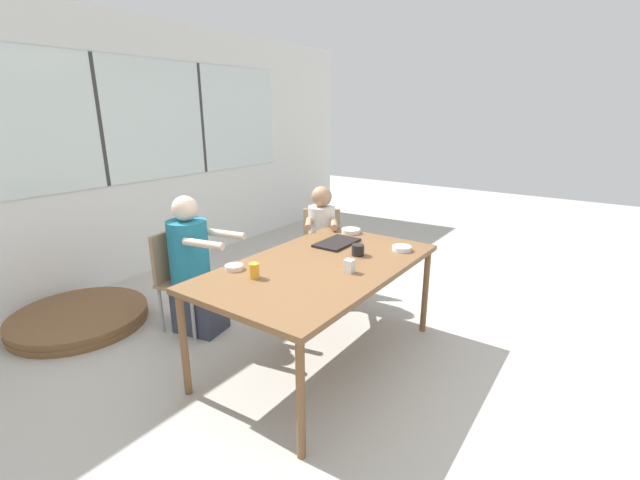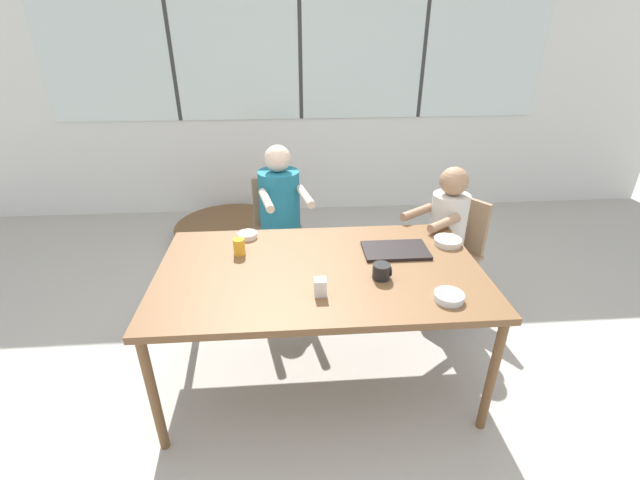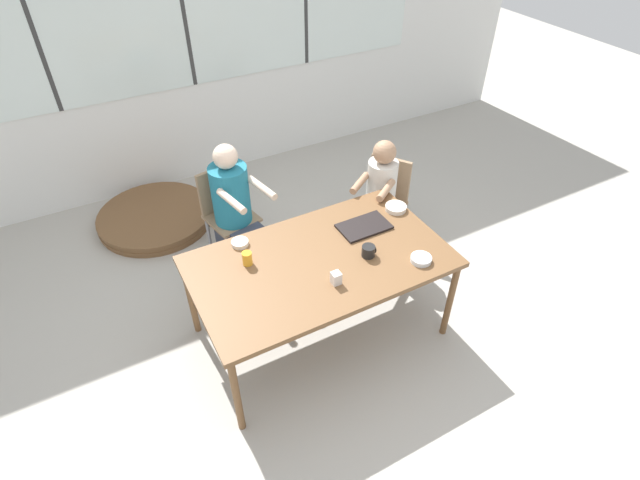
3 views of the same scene
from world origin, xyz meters
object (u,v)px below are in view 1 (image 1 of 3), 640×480
(chair_for_woman_green_shirt, at_px, (179,272))
(coffee_mug, at_px, (358,250))
(bowl_fruit, at_px, (234,267))
(person_man_blue_shirt, at_px, (321,247))
(chair_for_man_blue_shirt, at_px, (322,244))
(person_woman_green_shirt, at_px, (194,272))
(bowl_cereal, at_px, (402,248))
(juice_glass, at_px, (254,271))
(folded_table_stack, at_px, (80,318))
(milk_carton_small, at_px, (349,266))
(bowl_white_shallow, at_px, (351,231))

(chair_for_woman_green_shirt, xyz_separation_m, coffee_mug, (0.59, -1.42, 0.31))
(coffee_mug, xyz_separation_m, bowl_fruit, (-0.76, 0.55, -0.03))
(bowl_fruit, bearing_deg, person_man_blue_shirt, 9.58)
(coffee_mug, height_order, bowl_fruit, coffee_mug)
(chair_for_man_blue_shirt, distance_m, person_man_blue_shirt, 0.16)
(person_woman_green_shirt, bearing_deg, bowl_cereal, 108.15)
(coffee_mug, xyz_separation_m, juice_glass, (-0.79, 0.33, 0.01))
(chair_for_woman_green_shirt, distance_m, folded_table_stack, 1.03)
(bowl_cereal, bearing_deg, chair_for_man_blue_shirt, 66.73)
(person_woman_green_shirt, xyz_separation_m, coffee_mug, (0.56, -1.26, 0.29))
(juice_glass, height_order, bowl_fruit, juice_glass)
(person_woman_green_shirt, height_order, person_man_blue_shirt, person_woman_green_shirt)
(person_woman_green_shirt, bearing_deg, coffee_mug, 102.23)
(milk_carton_small, distance_m, bowl_cereal, 0.64)
(bowl_white_shallow, relative_size, folded_table_stack, 0.15)
(person_man_blue_shirt, bearing_deg, chair_for_woman_green_shirt, 28.06)
(coffee_mug, height_order, folded_table_stack, coffee_mug)
(person_woman_green_shirt, relative_size, folded_table_stack, 1.04)
(chair_for_man_blue_shirt, bearing_deg, juice_glass, 74.88)
(person_man_blue_shirt, distance_m, milk_carton_small, 1.37)
(chair_for_woman_green_shirt, height_order, coffee_mug, coffee_mug)
(juice_glass, bearing_deg, bowl_cereal, -27.13)
(chair_for_man_blue_shirt, relative_size, milk_carton_small, 9.44)
(person_man_blue_shirt, distance_m, juice_glass, 1.53)
(bowl_cereal, bearing_deg, person_man_blue_shirt, 71.33)
(juice_glass, bearing_deg, person_man_blue_shirt, 17.72)
(coffee_mug, distance_m, bowl_cereal, 0.37)
(person_man_blue_shirt, bearing_deg, juice_glass, 73.28)
(bowl_fruit, distance_m, folded_table_stack, 1.83)
(coffee_mug, bearing_deg, bowl_cereal, -37.68)
(bowl_fruit, relative_size, folded_table_stack, 0.11)
(chair_for_man_blue_shirt, bearing_deg, person_man_blue_shirt, 90.00)
(chair_for_man_blue_shirt, xyz_separation_m, bowl_white_shallow, (-0.28, -0.51, 0.28))
(person_man_blue_shirt, xyz_separation_m, milk_carton_small, (-0.98, -0.92, 0.29))
(coffee_mug, distance_m, bowl_white_shallow, 0.61)
(milk_carton_small, relative_size, bowl_fruit, 0.72)
(coffee_mug, distance_m, folded_table_stack, 2.57)
(chair_for_woman_green_shirt, distance_m, person_man_blue_shirt, 1.38)
(coffee_mug, xyz_separation_m, folded_table_stack, (-1.12, 2.19, -0.76))
(chair_for_woman_green_shirt, bearing_deg, bowl_white_shallow, 123.95)
(coffee_mug, bearing_deg, person_man_blue_shirt, 50.99)
(chair_for_woman_green_shirt, xyz_separation_m, bowl_white_shallow, (1.08, -1.06, 0.28))
(person_man_blue_shirt, distance_m, bowl_cereal, 1.10)
(chair_for_woman_green_shirt, xyz_separation_m, folded_table_stack, (-0.53, 0.77, -0.45))
(juice_glass, bearing_deg, chair_for_man_blue_shirt, 19.32)
(bowl_white_shallow, xyz_separation_m, bowl_cereal, (-0.20, -0.59, -0.00))
(person_woman_green_shirt, distance_m, bowl_white_shallow, 1.41)
(bowl_cereal, bearing_deg, bowl_white_shallow, 71.37)
(bowl_cereal, bearing_deg, juice_glass, 152.87)
(bowl_fruit, xyz_separation_m, folded_table_stack, (-0.36, 1.64, -0.73))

